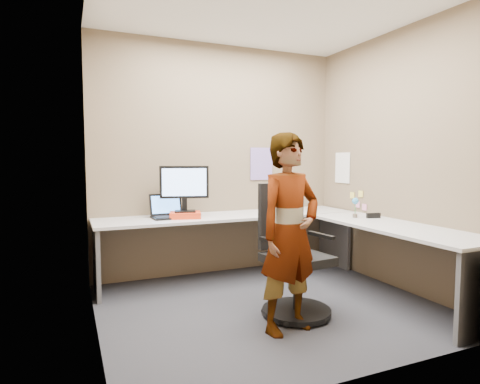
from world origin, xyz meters
name	(u,v)px	position (x,y,z in m)	size (l,w,h in m)	color
ground	(269,306)	(0.00, 0.00, 0.00)	(3.00, 3.00, 0.00)	#292A2F
wall_back	(220,160)	(0.00, 1.30, 1.35)	(3.00, 3.00, 0.00)	brown
wall_right	(398,160)	(1.50, 0.00, 1.35)	(2.70, 2.70, 0.00)	brown
wall_left	(93,160)	(-1.50, 0.00, 1.35)	(2.70, 2.70, 0.00)	brown
ceiling	(271,5)	(0.00, 0.00, 2.70)	(3.00, 3.00, 0.00)	white
desk	(290,233)	(0.44, 0.39, 0.59)	(2.98, 2.58, 0.73)	#BDBDBD
paper_ream	(185,215)	(-0.53, 0.93, 0.76)	(0.32, 0.24, 0.06)	red
monitor	(184,185)	(-0.54, 0.95, 1.09)	(0.51, 0.21, 0.49)	black
laptop	(168,212)	(-0.70, 1.03, 0.79)	(0.37, 0.31, 0.25)	black
trackball_mouse	(195,215)	(-0.43, 0.91, 0.76)	(0.12, 0.08, 0.07)	#B7B7BC
origami	(267,212)	(0.37, 0.78, 0.76)	(0.10, 0.10, 0.06)	white
stapler	(373,216)	(1.31, 0.13, 0.76)	(0.15, 0.04, 0.06)	black
flower	(355,204)	(1.16, 0.24, 0.87)	(0.07, 0.07, 0.22)	brown
calendar_purple	(261,164)	(0.55, 1.29, 1.30)	(0.30, 0.01, 0.40)	#846BB7
calendar_white	(342,168)	(1.49, 0.90, 1.25)	(0.01, 0.28, 0.38)	white
sticky_note_a	(361,194)	(1.49, 0.55, 0.95)	(0.01, 0.07, 0.07)	#F2E059
sticky_note_b	(358,204)	(1.49, 0.60, 0.82)	(0.01, 0.07, 0.07)	pink
sticky_note_c	(364,207)	(1.49, 0.48, 0.80)	(0.01, 0.07, 0.07)	pink
sticky_note_d	(352,195)	(1.49, 0.70, 0.92)	(0.01, 0.07, 0.07)	#F2E059
office_chair	(292,262)	(0.11, -0.22, 0.46)	(0.61, 0.60, 1.13)	black
person	(290,233)	(-0.09, -0.51, 0.78)	(0.57, 0.37, 1.57)	#999399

